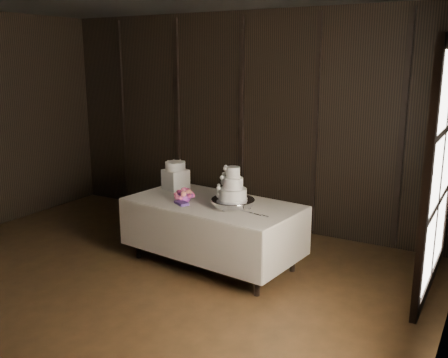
% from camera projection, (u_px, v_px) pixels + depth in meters
% --- Properties ---
extents(room, '(6.08, 7.08, 3.08)m').
position_uv_depth(room, '(46.00, 165.00, 4.13)').
color(room, black).
rests_on(room, ground).
extents(window, '(0.06, 1.16, 1.56)m').
position_uv_depth(window, '(442.00, 168.00, 3.07)').
color(window, black).
rests_on(window, room).
extents(display_table, '(2.09, 1.25, 0.76)m').
position_uv_depth(display_table, '(213.00, 231.00, 5.78)').
color(display_table, beige).
rests_on(display_table, ground).
extents(cake_stand, '(0.50, 0.50, 0.09)m').
position_uv_depth(cake_stand, '(233.00, 203.00, 5.49)').
color(cake_stand, silver).
rests_on(cake_stand, display_table).
extents(wedding_cake, '(0.34, 0.30, 0.37)m').
position_uv_depth(wedding_cake, '(230.00, 187.00, 5.45)').
color(wedding_cake, white).
rests_on(wedding_cake, cake_stand).
extents(bouquet, '(0.45, 0.49, 0.19)m').
position_uv_depth(bouquet, '(184.00, 196.00, 5.72)').
color(bouquet, '#E65D87').
rests_on(bouquet, display_table).
extents(box_pedestal, '(0.33, 0.33, 0.25)m').
position_uv_depth(box_pedestal, '(176.00, 179.00, 6.24)').
color(box_pedestal, white).
rests_on(box_pedestal, display_table).
extents(small_cake, '(0.31, 0.31, 0.10)m').
position_uv_depth(small_cake, '(175.00, 166.00, 6.20)').
color(small_cake, white).
rests_on(small_cake, box_pedestal).
extents(cake_knife, '(0.37, 0.11, 0.01)m').
position_uv_depth(cake_knife, '(251.00, 213.00, 5.28)').
color(cake_knife, silver).
rests_on(cake_knife, display_table).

